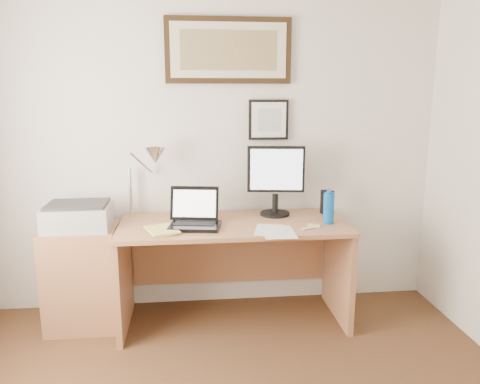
{
  "coord_description": "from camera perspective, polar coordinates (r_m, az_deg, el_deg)",
  "views": [
    {
      "loc": [
        -0.14,
        -1.54,
        1.66
      ],
      "look_at": [
        0.18,
        1.43,
        1.02
      ],
      "focal_mm": 35.0,
      "sensor_mm": 36.0,
      "label": 1
    }
  ],
  "objects": [
    {
      "name": "wall_back",
      "position": [
        3.57,
        -3.8,
        5.55
      ],
      "size": [
        3.5,
        0.02,
        2.5
      ],
      "primitive_type": "cube",
      "color": "silver",
      "rests_on": "ground"
    },
    {
      "name": "side_cabinet",
      "position": [
        3.56,
        -18.58,
        -9.84
      ],
      "size": [
        0.5,
        0.4,
        0.73
      ],
      "primitive_type": "cube",
      "color": "#9B6441",
      "rests_on": "floor"
    },
    {
      "name": "water_bottle",
      "position": [
        3.33,
        10.76,
        -1.96
      ],
      "size": [
        0.08,
        0.08,
        0.22
      ],
      "primitive_type": "cylinder",
      "color": "#0D57B3",
      "rests_on": "desk"
    },
    {
      "name": "bottle_cap",
      "position": [
        3.3,
        10.84,
        0.04
      ],
      "size": [
        0.04,
        0.04,
        0.02
      ],
      "primitive_type": "cylinder",
      "color": "#0D57B3",
      "rests_on": "water_bottle"
    },
    {
      "name": "speaker",
      "position": [
        3.59,
        10.56,
        -1.22
      ],
      "size": [
        0.09,
        0.08,
        0.18
      ],
      "primitive_type": "cube",
      "rotation": [
        0.0,
        0.0,
        0.16
      ],
      "color": "black",
      "rests_on": "desk"
    },
    {
      "name": "paper_sheet_a",
      "position": [
        3.1,
        4.69,
        -4.89
      ],
      "size": [
        0.21,
        0.3,
        0.0
      ],
      "primitive_type": "cube",
      "rotation": [
        0.0,
        0.0,
        -0.02
      ],
      "color": "silver",
      "rests_on": "desk"
    },
    {
      "name": "paper_sheet_b",
      "position": [
        3.14,
        3.65,
        -4.64
      ],
      "size": [
        0.25,
        0.31,
        0.0
      ],
      "primitive_type": "cube",
      "rotation": [
        0.0,
        0.0,
        -0.23
      ],
      "color": "silver",
      "rests_on": "desk"
    },
    {
      "name": "sticky_pad",
      "position": [
        3.25,
        8.94,
        -4.11
      ],
      "size": [
        0.11,
        0.11,
        0.01
      ],
      "primitive_type": "cube",
      "rotation": [
        0.0,
        0.0,
        -0.3
      ],
      "color": "#EDCE70",
      "rests_on": "desk"
    },
    {
      "name": "marker_pen",
      "position": [
        3.2,
        8.67,
        -4.35
      ],
      "size": [
        0.14,
        0.06,
        0.02
      ],
      "primitive_type": "cylinder",
      "rotation": [
        0.0,
        1.57,
        0.35
      ],
      "color": "white",
      "rests_on": "desk"
    },
    {
      "name": "book",
      "position": [
        3.12,
        -11.11,
        -4.81
      ],
      "size": [
        0.26,
        0.3,
        0.02
      ],
      "primitive_type": "imported",
      "rotation": [
        0.0,
        0.0,
        0.35
      ],
      "color": "#E6D96C",
      "rests_on": "desk"
    },
    {
      "name": "desk",
      "position": [
        3.46,
        -0.94,
        -7.14
      ],
      "size": [
        1.6,
        0.7,
        0.75
      ],
      "color": "#9B6441",
      "rests_on": "floor"
    },
    {
      "name": "laptop",
      "position": [
        3.24,
        -5.54,
        -3.14
      ],
      "size": [
        0.38,
        0.35,
        0.26
      ],
      "color": "black",
      "rests_on": "desk"
    },
    {
      "name": "lcd_monitor",
      "position": [
        3.46,
        4.38,
        1.82
      ],
      "size": [
        0.42,
        0.22,
        0.52
      ],
      "color": "black",
      "rests_on": "desk"
    },
    {
      "name": "printer",
      "position": [
        3.42,
        -19.13,
        -2.76
      ],
      "size": [
        0.44,
        0.34,
        0.18
      ],
      "color": "#A8A8AB",
      "rests_on": "side_cabinet"
    },
    {
      "name": "desk_lamp",
      "position": [
        3.39,
        -10.58,
        3.97
      ],
      "size": [
        0.29,
        0.27,
        0.53
      ],
      "color": "white",
      "rests_on": "desk"
    },
    {
      "name": "picture_large",
      "position": [
        3.54,
        -1.41,
        16.88
      ],
      "size": [
        0.92,
        0.04,
        0.47
      ],
      "color": "black",
      "rests_on": "wall_back"
    },
    {
      "name": "picture_small",
      "position": [
        3.57,
        3.5,
        8.78
      ],
      "size": [
        0.3,
        0.03,
        0.3
      ],
      "color": "black",
      "rests_on": "wall_back"
    }
  ]
}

